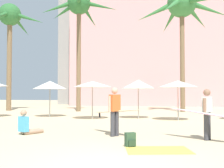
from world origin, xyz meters
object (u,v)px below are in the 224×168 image
at_px(cafe_umbrella_3, 50,85).
at_px(cafe_umbrella_0, 138,84).
at_px(person_mid_right, 208,113).
at_px(person_mid_center, 115,110).
at_px(palm_tree_left, 182,9).
at_px(backpack, 130,140).
at_px(cafe_umbrella_4, 92,84).
at_px(person_far_left, 27,126).
at_px(palm_tree_far_left, 79,10).
at_px(beach_towel, 158,150).
at_px(palm_tree_center, 10,22).
at_px(cafe_umbrella_5, 178,84).

bearing_deg(cafe_umbrella_3, cafe_umbrella_0, -1.75).
relative_size(cafe_umbrella_3, person_mid_right, 0.93).
distance_m(cafe_umbrella_0, person_mid_center, 7.49).
distance_m(palm_tree_left, backpack, 19.23).
height_order(cafe_umbrella_4, person_far_left, cafe_umbrella_4).
bearing_deg(cafe_umbrella_0, person_mid_center, -92.02).
distance_m(palm_tree_far_left, beach_towel, 19.94).
relative_size(palm_tree_far_left, palm_tree_center, 1.07).
distance_m(palm_tree_far_left, cafe_umbrella_3, 9.32).
relative_size(cafe_umbrella_3, person_mid_center, 1.07).
distance_m(palm_tree_far_left, person_far_left, 16.67).
height_order(cafe_umbrella_4, backpack, cafe_umbrella_4).
height_order(person_mid_center, person_far_left, person_mid_center).
bearing_deg(person_far_left, beach_towel, -87.25).
bearing_deg(cafe_umbrella_0, person_far_left, -115.78).
distance_m(palm_tree_center, person_far_left, 18.37).
relative_size(palm_tree_left, person_mid_right, 4.16).
xyz_separation_m(cafe_umbrella_3, backpack, (6.56, -9.63, -1.97)).
xyz_separation_m(palm_tree_far_left, person_mid_right, (8.89, -14.25, -8.22)).
xyz_separation_m(beach_towel, backpack, (-0.81, 0.36, 0.19)).
distance_m(cafe_umbrella_3, person_mid_center, 9.59).
distance_m(person_mid_right, person_mid_center, 3.27).
relative_size(cafe_umbrella_3, backpack, 5.82).
bearing_deg(palm_tree_center, person_mid_center, -47.76).
height_order(palm_tree_center, person_far_left, palm_tree_center).
relative_size(palm_tree_far_left, backpack, 25.91).
relative_size(palm_tree_left, backpack, 26.00).
bearing_deg(cafe_umbrella_0, palm_tree_far_left, 132.94).
relative_size(cafe_umbrella_4, backpack, 5.72).
height_order(palm_tree_left, backpack, palm_tree_left).
distance_m(beach_towel, backpack, 0.91).
bearing_deg(palm_tree_center, person_mid_right, -42.19).
height_order(cafe_umbrella_3, cafe_umbrella_5, cafe_umbrella_3).
xyz_separation_m(cafe_umbrella_0, cafe_umbrella_5, (2.41, -0.89, -0.03)).
bearing_deg(beach_towel, palm_tree_far_left, 114.21).
bearing_deg(cafe_umbrella_0, person_mid_right, -69.37).
height_order(cafe_umbrella_0, cafe_umbrella_5, cafe_umbrella_0).
height_order(cafe_umbrella_0, person_mid_center, cafe_umbrella_0).
xyz_separation_m(cafe_umbrella_3, beach_towel, (7.38, -9.99, -2.16)).
distance_m(cafe_umbrella_4, cafe_umbrella_5, 5.18).
xyz_separation_m(palm_tree_center, cafe_umbrella_5, (15.06, -7.16, -6.20)).
relative_size(backpack, person_mid_center, 0.18).
bearing_deg(palm_tree_far_left, palm_tree_left, 6.26).
distance_m(palm_tree_center, cafe_umbrella_0, 15.41).
bearing_deg(backpack, cafe_umbrella_3, -174.87).
bearing_deg(person_far_left, person_mid_center, -59.88).
bearing_deg(backpack, beach_towel, 36.85).
xyz_separation_m(cafe_umbrella_4, person_mid_center, (2.51, -6.45, -1.22)).
relative_size(cafe_umbrella_0, backpack, 5.84).
height_order(palm_tree_far_left, cafe_umbrella_3, palm_tree_far_left).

